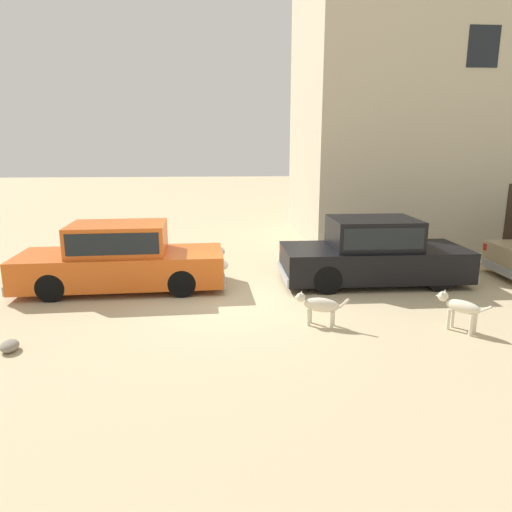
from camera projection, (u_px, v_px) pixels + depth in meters
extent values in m
plane|color=tan|center=(229.00, 300.00, 10.02)|extent=(80.00, 80.00, 0.00)
cube|color=#D15619|center=(122.00, 268.00, 10.66)|extent=(4.61, 1.87, 0.70)
cube|color=#D15619|center=(118.00, 238.00, 10.50)|extent=(2.15, 1.53, 0.66)
cube|color=black|center=(118.00, 238.00, 10.50)|extent=(1.98, 1.55, 0.46)
cube|color=#999BA0|center=(221.00, 275.00, 10.97)|extent=(0.19, 1.65, 0.20)
cube|color=#999BA0|center=(20.00, 281.00, 10.47)|extent=(0.19, 1.65, 0.20)
sphere|color=silver|center=(221.00, 252.00, 11.53)|extent=(0.20, 0.20, 0.20)
sphere|color=silver|center=(224.00, 265.00, 10.25)|extent=(0.20, 0.20, 0.20)
cube|color=red|center=(29.00, 255.00, 11.07)|extent=(0.05, 0.18, 0.18)
cube|color=red|center=(4.00, 271.00, 9.67)|extent=(0.05, 0.18, 0.18)
cylinder|color=black|center=(184.00, 266.00, 11.58)|extent=(0.62, 0.23, 0.61)
cylinder|color=black|center=(182.00, 283.00, 10.15)|extent=(0.62, 0.23, 0.61)
cylinder|color=black|center=(70.00, 269.00, 11.27)|extent=(0.62, 0.23, 0.61)
cylinder|color=black|center=(51.00, 287.00, 9.84)|extent=(0.62, 0.23, 0.61)
cube|color=black|center=(373.00, 262.00, 11.17)|extent=(4.30, 1.80, 0.71)
cube|color=black|center=(373.00, 233.00, 11.00)|extent=(1.98, 1.54, 0.69)
cube|color=black|center=(373.00, 232.00, 11.00)|extent=(1.82, 1.57, 0.48)
cube|color=#999BA0|center=(458.00, 270.00, 11.39)|extent=(0.13, 1.75, 0.20)
cube|color=#999BA0|center=(285.00, 274.00, 11.06)|extent=(0.13, 1.75, 0.20)
sphere|color=silver|center=(447.00, 247.00, 11.99)|extent=(0.20, 0.20, 0.20)
sphere|color=silver|center=(476.00, 261.00, 10.61)|extent=(0.20, 0.20, 0.20)
cube|color=red|center=(281.00, 249.00, 11.71)|extent=(0.04, 0.18, 0.18)
cube|color=red|center=(290.00, 264.00, 10.21)|extent=(0.04, 0.18, 0.18)
cylinder|color=black|center=(411.00, 260.00, 12.08)|extent=(0.65, 0.20, 0.65)
cylinder|color=black|center=(440.00, 277.00, 10.54)|extent=(0.65, 0.20, 0.65)
cylinder|color=black|center=(313.00, 262.00, 11.88)|extent=(0.65, 0.20, 0.65)
cylinder|color=black|center=(327.00, 280.00, 10.34)|extent=(0.65, 0.20, 0.65)
cube|color=#999BA0|center=(501.00, 269.00, 11.45)|extent=(0.16, 1.74, 0.20)
cube|color=red|center=(486.00, 247.00, 12.11)|extent=(0.04, 0.18, 0.18)
cube|color=black|center=(484.00, 46.00, 12.92)|extent=(0.90, 0.02, 1.10)
cylinder|color=beige|center=(309.00, 318.00, 8.55)|extent=(0.06, 0.06, 0.30)
cylinder|color=beige|center=(310.00, 315.00, 8.68)|extent=(0.06, 0.06, 0.30)
cylinder|color=beige|center=(332.00, 320.00, 8.41)|extent=(0.06, 0.06, 0.30)
cylinder|color=beige|center=(333.00, 318.00, 8.55)|extent=(0.06, 0.06, 0.30)
ellipsoid|color=beige|center=(321.00, 305.00, 8.49)|extent=(0.68, 0.44, 0.27)
sphere|color=beige|center=(301.00, 297.00, 8.59)|extent=(0.17, 0.17, 0.17)
cone|color=beige|center=(296.00, 298.00, 8.62)|extent=(0.12, 0.12, 0.09)
cone|color=beige|center=(300.00, 294.00, 8.52)|extent=(0.08, 0.08, 0.08)
cone|color=beige|center=(301.00, 293.00, 8.62)|extent=(0.08, 0.08, 0.08)
cylinder|color=beige|center=(344.00, 303.00, 8.35)|extent=(0.19, 0.12, 0.20)
cylinder|color=beige|center=(448.00, 319.00, 8.36)|extent=(0.06, 0.06, 0.38)
cylinder|color=beige|center=(453.00, 317.00, 8.47)|extent=(0.06, 0.06, 0.38)
cylinder|color=beige|center=(471.00, 326.00, 8.07)|extent=(0.06, 0.06, 0.38)
cylinder|color=beige|center=(475.00, 323.00, 8.18)|extent=(0.06, 0.06, 0.38)
ellipsoid|color=beige|center=(463.00, 307.00, 8.21)|extent=(0.55, 0.62, 0.23)
sphere|color=beige|center=(443.00, 296.00, 8.45)|extent=(0.18, 0.18, 0.18)
cone|color=beige|center=(438.00, 296.00, 8.52)|extent=(0.14, 0.14, 0.10)
cone|color=beige|center=(442.00, 293.00, 8.40)|extent=(0.09, 0.09, 0.08)
cone|color=beige|center=(445.00, 291.00, 8.47)|extent=(0.09, 0.09, 0.08)
cylinder|color=beige|center=(486.00, 309.00, 7.92)|extent=(0.16, 0.19, 0.16)
ellipsoid|color=gray|center=(9.00, 346.00, 7.50)|extent=(0.34, 0.43, 0.18)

